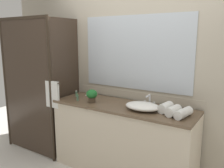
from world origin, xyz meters
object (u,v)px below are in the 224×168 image
object	(u,v)px
rolled_towel_far_edge	(166,107)
amenity_bottle_shampoo	(76,94)
potted_plant	(92,95)
rolled_towel_near_edge	(183,113)
rolled_towel_middle	(173,111)
soap_dish	(90,95)
amenity_bottle_lotion	(78,98)
amenity_bottle_body_wash	(92,96)
faucet	(149,102)
sink_basin	(143,106)

from	to	relation	value
rolled_towel_far_edge	amenity_bottle_shampoo	bearing A→B (deg)	179.75
potted_plant	rolled_towel_far_edge	bearing A→B (deg)	7.41
potted_plant	rolled_towel_near_edge	bearing A→B (deg)	2.22
rolled_towel_near_edge	rolled_towel_far_edge	bearing A→B (deg)	160.74
rolled_towel_near_edge	rolled_towel_middle	bearing A→B (deg)	176.82
amenity_bottle_shampoo	rolled_towel_far_edge	world-z (taller)	rolled_towel_far_edge
soap_dish	amenity_bottle_lotion	xyz separation A→B (m)	(0.03, -0.30, 0.03)
soap_dish	rolled_towel_far_edge	distance (m)	1.18
amenity_bottle_body_wash	rolled_towel_middle	world-z (taller)	rolled_towel_middle
amenity_bottle_lotion	rolled_towel_far_edge	distance (m)	1.15
potted_plant	soap_dish	xyz separation A→B (m)	(-0.24, 0.26, -0.08)
faucet	rolled_towel_far_edge	size ratio (longest dim) A/B	0.84
faucet	rolled_towel_near_edge	xyz separation A→B (m)	(0.47, -0.20, 0.00)
amenity_bottle_shampoo	rolled_towel_middle	distance (m)	1.42
faucet	amenity_bottle_lotion	distance (m)	0.94
rolled_towel_middle	rolled_towel_far_edge	xyz separation A→B (m)	(-0.11, 0.07, 0.00)
faucet	rolled_towel_near_edge	bearing A→B (deg)	-22.71
amenity_bottle_body_wash	rolled_towel_near_edge	xyz separation A→B (m)	(1.26, -0.09, 0.00)
potted_plant	amenity_bottle_shampoo	bearing A→B (deg)	160.98
potted_plant	amenity_bottle_shampoo	xyz separation A→B (m)	(-0.37, 0.13, -0.05)
sink_basin	faucet	world-z (taller)	faucet
sink_basin	rolled_towel_near_edge	size ratio (longest dim) A/B	1.59
sink_basin	faucet	size ratio (longest dim) A/B	2.42
soap_dish	rolled_towel_near_edge	size ratio (longest dim) A/B	0.39
amenity_bottle_lotion	rolled_towel_middle	size ratio (longest dim) A/B	0.41
amenity_bottle_shampoo	rolled_towel_middle	bearing A→B (deg)	-3.09
amenity_bottle_lotion	rolled_towel_middle	bearing A→B (deg)	3.97
rolled_towel_middle	potted_plant	bearing A→B (deg)	-177.21
amenity_bottle_shampoo	faucet	bearing A→B (deg)	6.10
amenity_bottle_lotion	amenity_bottle_shampoo	size ratio (longest dim) A/B	0.98
amenity_bottle_shampoo	rolled_towel_middle	size ratio (longest dim) A/B	0.42
rolled_towel_far_edge	faucet	bearing A→B (deg)	154.37
rolled_towel_middle	rolled_towel_far_edge	bearing A→B (deg)	147.25
potted_plant	amenity_bottle_shampoo	distance (m)	0.40
potted_plant	amenity_bottle_body_wash	world-z (taller)	potted_plant
faucet	rolled_towel_near_edge	size ratio (longest dim) A/B	0.66
rolled_towel_middle	rolled_towel_far_edge	size ratio (longest dim) A/B	1.02
faucet	soap_dish	distance (m)	0.93
soap_dish	amenity_bottle_lotion	size ratio (longest dim) A/B	1.19
sink_basin	rolled_towel_near_edge	bearing A→B (deg)	-1.09
faucet	soap_dish	size ratio (longest dim) A/B	1.70
potted_plant	rolled_towel_far_edge	xyz separation A→B (m)	(0.94, 0.12, -0.04)
amenity_bottle_shampoo	rolled_towel_far_edge	size ratio (longest dim) A/B	0.42
faucet	rolled_towel_far_edge	world-z (taller)	faucet
potted_plant	rolled_towel_middle	size ratio (longest dim) A/B	0.81
amenity_bottle_body_wash	rolled_towel_far_edge	xyz separation A→B (m)	(1.04, -0.02, 0.01)
sink_basin	rolled_towel_far_edge	bearing A→B (deg)	15.34
soap_dish	amenity_bottle_body_wash	world-z (taller)	amenity_bottle_body_wash
sink_basin	amenity_bottle_shampoo	distance (m)	1.06
sink_basin	rolled_towel_far_edge	distance (m)	0.26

